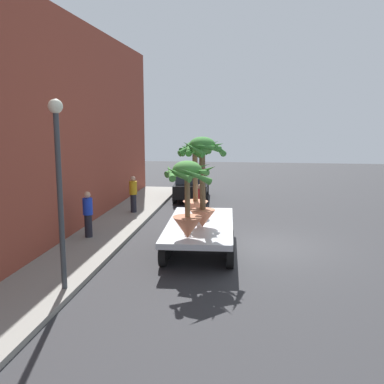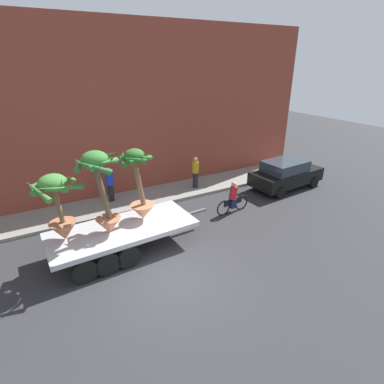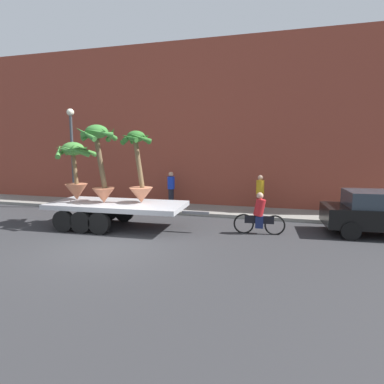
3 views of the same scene
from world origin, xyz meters
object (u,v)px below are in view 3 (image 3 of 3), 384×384
Objects in this scene: pedestrian_near_gate at (260,193)px; parked_car at (384,213)px; pedestrian_far_left at (171,188)px; potted_palm_front at (75,168)px; potted_palm_rear at (139,168)px; street_lamp at (72,144)px; cyclist at (259,216)px; potted_palm_middle at (100,158)px; flatbed_trailer at (111,208)px.

parked_car is at bearing -25.98° from pedestrian_near_gate.
pedestrian_near_gate is at bearing -6.76° from pedestrian_far_left.
potted_palm_front reaches higher than pedestrian_far_left.
potted_palm_rear is 1.60× the size of pedestrian_near_gate.
street_lamp reaches higher than potted_palm_rear.
potted_palm_front is 11.70m from parked_car.
pedestrian_far_left is (-4.66, 3.65, 0.37)m from cyclist.
cyclist is at bearing 3.44° from potted_palm_front.
flatbed_trailer is at bearing 20.49° from potted_palm_middle.
potted_palm_front is (-2.75, -0.12, -0.01)m from potted_palm_rear.
street_lamp is at bearing 173.61° from parked_car.
pedestrian_near_gate is (5.40, 3.73, 0.29)m from flatbed_trailer.
parked_car is (10.18, 1.69, -1.88)m from potted_palm_middle.
street_lamp is at bearing -166.57° from pedestrian_far_left.
pedestrian_near_gate reaches higher than parked_car.
potted_palm_middle is at bearing -12.28° from potted_palm_front.
potted_palm_middle is at bearing -163.86° from potted_palm_rear.
potted_palm_front is at bearing 174.35° from flatbed_trailer.
potted_palm_rear is at bearing -29.56° from street_lamp.
street_lamp reaches higher than flatbed_trailer.
flatbed_trailer is 2.28m from potted_palm_front.
potted_palm_front is at bearing -177.55° from potted_palm_rear.
pedestrian_far_left is (0.95, 4.26, 0.29)m from flatbed_trailer.
potted_palm_rear is 0.93× the size of potted_palm_middle.
potted_palm_front is at bearing -176.56° from cyclist.
street_lamp is at bearing 165.26° from cyclist.
pedestrian_near_gate is 0.35× the size of street_lamp.
pedestrian_near_gate is at bearing 154.02° from parked_car.
potted_palm_rear is at bearing -175.97° from cyclist.
cyclist is at bearing 4.03° from potted_palm_rear.
flatbed_trailer is 2.11× the size of potted_palm_middle.
potted_palm_rear is 8.98m from parked_car.
potted_palm_rear is 2.75m from potted_palm_front.
flatbed_trailer is 1.29× the size of street_lamp.
street_lamp is (-3.55, 3.23, 0.53)m from potted_palm_middle.
potted_palm_middle is at bearing -146.09° from pedestrian_near_gate.
potted_palm_rear is 0.65× the size of parked_car.
parked_car is 4.95m from pedestrian_near_gate.
potted_palm_rear reaches higher than parked_car.
potted_palm_front is at bearing 167.72° from potted_palm_middle.
cyclist is 0.43× the size of parked_car.
flatbed_trailer is 1.47× the size of parked_car.
potted_palm_front is 7.47m from cyclist.
potted_palm_rear reaches higher than pedestrian_near_gate.
potted_palm_middle is at bearing -173.01° from cyclist.
pedestrian_far_left is at bearing 57.31° from potted_palm_front.
potted_palm_middle reaches higher than potted_palm_front.
cyclist is at bearing -14.74° from street_lamp.
potted_palm_middle is (-0.34, -0.13, 1.95)m from flatbed_trailer.
pedestrian_near_gate is (7.07, 3.56, -1.24)m from potted_palm_front.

